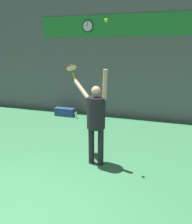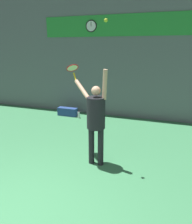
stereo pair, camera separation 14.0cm
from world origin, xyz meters
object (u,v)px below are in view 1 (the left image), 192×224
object	(u,v)px
tennis_racket	(72,69)
water_bottle	(76,115)
scoreboard_clock	(88,26)
tennis_player	(96,117)
equipment_bag	(65,112)
tennis_ball	(106,20)

from	to	relation	value
tennis_racket	water_bottle	bearing A→B (deg)	111.59
scoreboard_clock	water_bottle	world-z (taller)	scoreboard_clock
tennis_player	water_bottle	xyz separation A→B (m)	(-1.72, 2.95, -1.00)
tennis_player	tennis_racket	bearing A→B (deg)	147.26
scoreboard_clock	tennis_player	distance (m)	4.48
scoreboard_clock	tennis_player	size ratio (longest dim) A/B	0.20
tennis_racket	equipment_bag	size ratio (longest dim) A/B	0.50
scoreboard_clock	equipment_bag	world-z (taller)	scoreboard_clock
tennis_ball	tennis_player	bearing A→B (deg)	164.63
tennis_racket	scoreboard_clock	bearing A→B (deg)	102.78
tennis_player	tennis_racket	size ratio (longest dim) A/B	5.60
scoreboard_clock	equipment_bag	xyz separation A→B (m)	(-0.79, -0.57, -3.13)
tennis_racket	water_bottle	distance (m)	3.30
scoreboard_clock	water_bottle	distance (m)	3.25
tennis_ball	water_bottle	world-z (taller)	tennis_ball
equipment_bag	tennis_racket	bearing A→B (deg)	-60.02
scoreboard_clock	water_bottle	xyz separation A→B (m)	(-0.26, -0.70, -3.16)
water_bottle	equipment_bag	size ratio (longest dim) A/B	0.36
tennis_player	equipment_bag	size ratio (longest dim) A/B	2.82
tennis_player	tennis_ball	xyz separation A→B (m)	(0.22, -0.06, 1.91)
scoreboard_clock	tennis_player	bearing A→B (deg)	-68.24
tennis_player	equipment_bag	distance (m)	3.93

